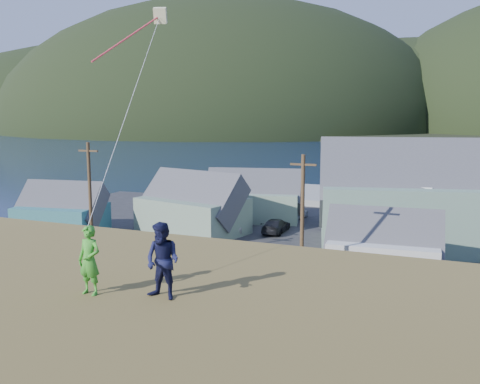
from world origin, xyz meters
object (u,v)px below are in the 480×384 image
object	(u,v)px
shed_teal	(61,211)
shed_white	(384,248)
kite_flyer_green	(89,260)
kite_flyer_navy	(163,261)
shed_palegreen_near	(193,206)
shed_palegreen_far	(254,197)
wharf	(334,196)

from	to	relation	value
shed_teal	shed_white	size ratio (longest dim) A/B	1.08
kite_flyer_green	kite_flyer_navy	world-z (taller)	kite_flyer_navy
shed_palegreen_near	kite_flyer_navy	world-z (taller)	kite_flyer_navy
shed_white	kite_flyer_navy	distance (m)	26.52
shed_palegreen_near	kite_flyer_navy	xyz separation A→B (m)	(16.44, -33.72, 5.41)
shed_palegreen_far	wharf	bearing A→B (deg)	59.63
shed_teal	shed_palegreen_far	bearing A→B (deg)	33.84
kite_flyer_navy	shed_white	bearing A→B (deg)	91.84
shed_white	shed_palegreen_far	xyz separation A→B (m)	(-15.43, 16.02, 0.22)
shed_palegreen_near	shed_teal	bearing A→B (deg)	-142.03
shed_teal	shed_palegreen_near	size ratio (longest dim) A/B	0.77
shed_palegreen_near	kite_flyer_green	distance (m)	37.51
shed_teal	kite_flyer_navy	distance (m)	40.25
wharf	shed_palegreen_near	distance (m)	26.22
wharf	shed_white	world-z (taller)	shed_white
shed_palegreen_near	shed_white	bearing A→B (deg)	-9.42
shed_white	shed_palegreen_far	world-z (taller)	shed_palegreen_far
wharf	shed_palegreen_far	xyz separation A→B (m)	(-5.10, -16.70, 2.12)
shed_palegreen_near	shed_palegreen_far	world-z (taller)	shed_palegreen_near
shed_teal	shed_palegreen_far	world-z (taller)	shed_palegreen_far
shed_palegreen_far	kite_flyer_green	bearing A→B (deg)	-88.13
shed_teal	shed_white	bearing A→B (deg)	-14.21
shed_palegreen_near	shed_white	world-z (taller)	shed_palegreen_near
shed_teal	shed_palegreen_far	xyz separation A→B (m)	(14.33, 13.13, 0.26)
shed_palegreen_near	shed_palegreen_far	xyz separation A→B (m)	(3.13, 8.09, -0.14)
shed_teal	shed_white	xyz separation A→B (m)	(29.76, -2.89, 0.04)
shed_teal	shed_palegreen_far	distance (m)	19.44
shed_white	kite_flyer_green	size ratio (longest dim) A/B	4.68
wharf	shed_palegreen_far	world-z (taller)	shed_palegreen_far
wharf	shed_palegreen_far	distance (m)	17.59
wharf	shed_palegreen_near	bearing A→B (deg)	-108.37
kite_flyer_navy	shed_palegreen_far	bearing A→B (deg)	114.21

